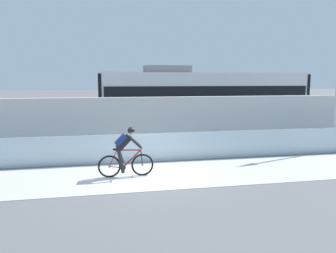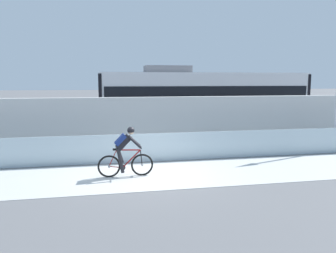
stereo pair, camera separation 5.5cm
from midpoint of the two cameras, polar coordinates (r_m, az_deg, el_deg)
name	(u,v)px [view 1 (the left image)]	position (r m, az deg, el deg)	size (l,w,h in m)	color
ground_plane	(147,175)	(10.91, -3.79, -8.37)	(200.00, 200.00, 0.00)	slate
bike_path_deck	(147,175)	(10.90, -3.79, -8.34)	(32.00, 3.20, 0.01)	silver
glass_parapet	(140,148)	(12.56, -4.94, -3.68)	(32.00, 0.05, 1.07)	silver
concrete_barrier_wall	(135,125)	(14.22, -5.79, 0.29)	(32.00, 0.36, 2.35)	silver
tram_rail_near	(130,141)	(16.85, -6.57, -2.57)	(32.00, 0.08, 0.01)	#595654
tram_rail_far	(128,137)	(18.26, -6.95, -1.76)	(32.00, 0.08, 0.01)	#595654
tram	(203,102)	(18.08, 5.91, 4.19)	(11.06, 2.54, 3.81)	silver
cyclist_on_bike	(126,152)	(10.64, -7.44, -4.39)	(1.77, 0.58, 1.61)	black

